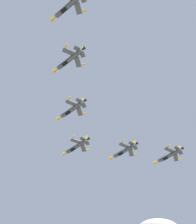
# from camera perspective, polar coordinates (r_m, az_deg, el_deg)

# --- Properties ---
(fighter_jet_lead) EXTENTS (12.40, 12.79, 4.39)m
(fighter_jet_lead) POSITION_cam_1_polar(r_m,az_deg,el_deg) (164.82, -3.43, -5.37)
(fighter_jet_lead) COLOR #4C5666
(fighter_jet_left_wing) EXTENTS (12.39, 12.78, 4.39)m
(fighter_jet_left_wing) POSITION_cam_1_polar(r_m,az_deg,el_deg) (150.02, -4.13, 0.40)
(fighter_jet_left_wing) COLOR #4C5666
(fighter_jet_right_wing) EXTENTS (12.37, 12.76, 4.38)m
(fighter_jet_right_wing) POSITION_cam_1_polar(r_m,az_deg,el_deg) (168.78, 4.07, -6.04)
(fighter_jet_right_wing) COLOR #4C5666
(fighter_jet_left_outer) EXTENTS (12.37, 12.77, 4.38)m
(fighter_jet_left_outer) POSITION_cam_1_polar(r_m,az_deg,el_deg) (137.44, -4.53, 8.13)
(fighter_jet_left_outer) COLOR #4C5666
(fighter_jet_right_outer) EXTENTS (12.33, 12.74, 4.44)m
(fighter_jet_right_outer) POSITION_cam_1_polar(r_m,az_deg,el_deg) (173.42, 10.97, -6.66)
(fighter_jet_right_outer) COLOR #4C5666
(fighter_jet_trail_slot) EXTENTS (12.40, 12.79, 4.39)m
(fighter_jet_trail_slot) POSITION_cam_1_polar(r_m,az_deg,el_deg) (126.73, -4.63, 16.16)
(fighter_jet_trail_slot) COLOR #4C5666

